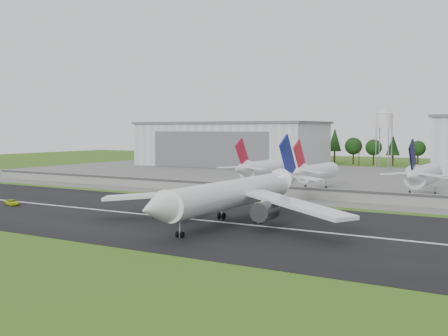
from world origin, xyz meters
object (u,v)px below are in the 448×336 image
Objects in this scene: ground_vehicle at (12,202)px; parked_jet_navy at (422,175)px; parked_jet_red_b at (314,172)px; parked_jet_red_a at (259,169)px; main_airliner at (231,200)px.

ground_vehicle is 0.17× the size of parked_jet_navy.
parked_jet_navy is at bearing 0.10° from parked_jet_red_b.
parked_jet_red_b is 1.00× the size of parked_jet_navy.
parked_jet_red_b is (52.82, 71.89, 5.14)m from ground_vehicle.
parked_jet_navy reaches higher than parked_jet_red_a.
parked_jet_red_a reaches higher than parked_jet_red_b.
parked_jet_red_a is 52.15m from parked_jet_navy.
main_airliner is at bearing -109.46° from parked_jet_navy.
main_airliner is 1.89× the size of parked_jet_red_b.
main_airliner is at bearing -66.98° from parked_jet_red_a.
parked_jet_navy reaches higher than ground_vehicle.
ground_vehicle is at bearing -126.31° from parked_jet_red_b.
parked_jet_red_a is (33.31, 71.93, 5.39)m from ground_vehicle.
main_airliner reaches higher than parked_jet_red_a.
parked_jet_red_a is at bearing -5.50° from ground_vehicle.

